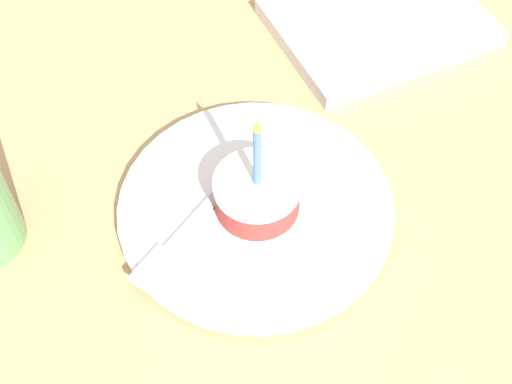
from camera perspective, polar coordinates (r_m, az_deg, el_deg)
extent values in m
cube|color=tan|center=(0.73, -1.08, -2.55)|extent=(2.40, 2.40, 0.04)
cylinder|color=silver|center=(0.70, 0.00, -1.38)|extent=(0.26, 0.26, 0.02)
cylinder|color=silver|center=(0.70, 0.00, -1.20)|extent=(0.27, 0.27, 0.01)
cylinder|color=#99332D|center=(0.68, 0.09, -0.37)|extent=(0.08, 0.08, 0.03)
cylinder|color=silver|center=(0.67, 0.09, 0.61)|extent=(0.08, 0.08, 0.01)
cylinder|color=#4C72E0|center=(0.63, 0.10, 2.81)|extent=(0.01, 0.01, 0.07)
cone|color=yellow|center=(0.60, 0.10, 5.42)|extent=(0.01, 0.01, 0.01)
cube|color=#B2B2B7|center=(0.70, -3.51, -0.76)|extent=(0.12, 0.08, 0.00)
cube|color=#B2B2B7|center=(0.66, -8.23, -6.05)|extent=(0.05, 0.04, 0.00)
cube|color=silver|center=(0.90, 9.77, 13.21)|extent=(0.25, 0.18, 0.02)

